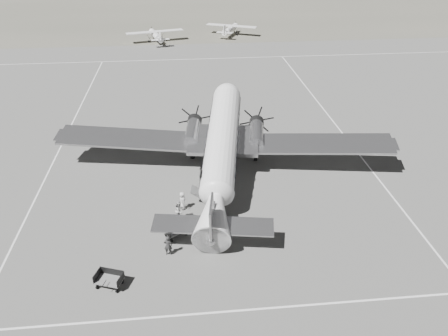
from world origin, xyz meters
TOP-DOWN VIEW (x-y plane):
  - ground at (0.00, 0.00)m, footprint 260.00×260.00m
  - taxi_line_near at (0.00, -14.00)m, footprint 60.00×0.15m
  - taxi_line_right at (12.00, 0.00)m, footprint 0.15×80.00m
  - taxi_line_left at (-18.00, 10.00)m, footprint 0.15×60.00m
  - taxi_line_horizon at (0.00, 40.00)m, footprint 90.00×0.15m
  - grass_infield at (0.00, 95.00)m, footprint 260.00×90.00m
  - dc3_airliner at (-2.08, 1.41)m, footprint 34.55×26.64m
  - light_plane_left at (-9.64, 52.05)m, footprint 12.66×11.18m
  - light_plane_right at (5.03, 56.21)m, footprint 12.89×11.92m
  - baggage_cart_near at (-6.26, -6.44)m, footprint 2.06×1.93m
  - baggage_cart_far at (-10.50, -11.13)m, footprint 2.10×1.78m
  - ground_crew at (-6.78, -8.47)m, footprint 0.60×0.42m
  - ramp_agent at (-5.93, -4.49)m, footprint 1.00×1.05m
  - passenger at (-5.69, -3.03)m, footprint 0.70×0.87m

SIDE VIEW (x-z plane):
  - ground at x=0.00m, z-range 0.00..0.00m
  - grass_infield at x=0.00m, z-range 0.00..0.01m
  - taxi_line_near at x=0.00m, z-range 0.00..0.01m
  - taxi_line_right at x=12.00m, z-range 0.00..0.01m
  - taxi_line_left at x=-18.00m, z-range 0.00..0.01m
  - taxi_line_horizon at x=0.00m, z-range 0.00..0.01m
  - baggage_cart_near at x=-6.26m, z-range 0.00..0.95m
  - baggage_cart_far at x=-10.50m, z-range 0.00..1.00m
  - passenger at x=-5.69m, z-range 0.00..1.56m
  - ground_crew at x=-6.78m, z-range 0.00..1.58m
  - ramp_agent at x=-5.93m, z-range 0.00..1.70m
  - light_plane_right at x=5.03m, z-range 0.00..2.15m
  - light_plane_left at x=-9.64m, z-range 0.00..2.24m
  - dc3_airliner at x=-2.08m, z-range 0.00..5.98m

